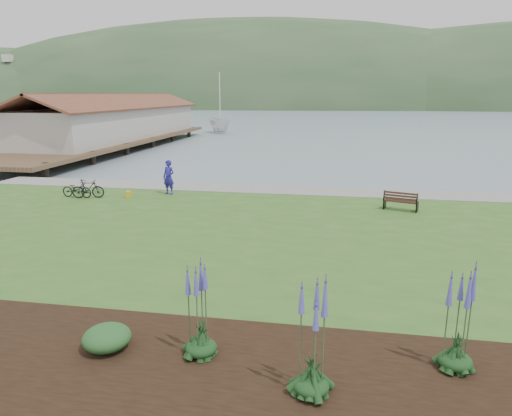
{
  "coord_description": "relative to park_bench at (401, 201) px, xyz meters",
  "views": [
    {
      "loc": [
        2.18,
        -16.71,
        5.37
      ],
      "look_at": [
        -0.62,
        -0.73,
        1.3
      ],
      "focal_mm": 32.0,
      "sensor_mm": 36.0,
      "label": 1
    }
  ],
  "objects": [
    {
      "name": "shoreline_path",
      "position": [
        -5.06,
        3.45,
        -0.43
      ],
      "size": [
        34.0,
        2.2,
        0.03
      ],
      "primitive_type": "cube",
      "color": "gray",
      "rests_on": "lawn"
    },
    {
      "name": "bicycle_b",
      "position": [
        -14.75,
        -0.07,
        0.02
      ],
      "size": [
        0.82,
        1.6,
        0.93
      ],
      "primitive_type": "imported",
      "rotation": [
        0.0,
        0.0,
        1.83
      ],
      "color": "black",
      "rests_on": "lawn"
    },
    {
      "name": "echium_0",
      "position": [
        -3.12,
        -13.37,
        0.58
      ],
      "size": [
        0.62,
        0.62,
        2.38
      ],
      "color": "#133515",
      "rests_on": "garden_bed"
    },
    {
      "name": "pannier",
      "position": [
        -12.87,
        0.39,
        -0.28
      ],
      "size": [
        0.23,
        0.32,
        0.32
      ],
      "primitive_type": "cube",
      "rotation": [
        0.0,
        0.0,
        0.12
      ],
      "color": "gold",
      "rests_on": "lawn"
    },
    {
      "name": "pier_pavilion",
      "position": [
        -25.06,
        24.07,
        1.8
      ],
      "size": [
        8.0,
        36.0,
        5.4
      ],
      "color": "#4C3826",
      "rests_on": "ground"
    },
    {
      "name": "echium_4",
      "position": [
        -5.29,
        -12.55,
        0.57
      ],
      "size": [
        0.62,
        0.62,
        2.36
      ],
      "color": "#133515",
      "rests_on": "garden_bed"
    },
    {
      "name": "far_hillside",
      "position": [
        14.94,
        166.55,
        -0.84
      ],
      "size": [
        580.0,
        80.0,
        38.0
      ],
      "primitive_type": null,
      "color": "#304F2C",
      "rests_on": "ground"
    },
    {
      "name": "ground",
      "position": [
        -5.06,
        -3.45,
        -0.84
      ],
      "size": [
        600.0,
        600.0,
        0.0
      ],
      "primitive_type": "plane",
      "color": "slate",
      "rests_on": "ground"
    },
    {
      "name": "bicycle_a",
      "position": [
        -15.37,
        -0.04,
        -0.03
      ],
      "size": [
        0.66,
        1.63,
        0.83
      ],
      "primitive_type": "imported",
      "rotation": [
        0.0,
        0.0,
        1.5
      ],
      "color": "black",
      "rests_on": "lawn"
    },
    {
      "name": "garden_bed",
      "position": [
        -2.06,
        -13.25,
        -0.42
      ],
      "size": [
        24.0,
        4.4,
        0.04
      ],
      "primitive_type": "cube",
      "color": "black",
      "rests_on": "lawn"
    },
    {
      "name": "person",
      "position": [
        -11.15,
        1.45,
        0.58
      ],
      "size": [
        0.86,
        0.7,
        2.05
      ],
      "primitive_type": "imported",
      "rotation": [
        0.0,
        0.0,
        -0.28
      ],
      "color": "#272094",
      "rests_on": "lawn"
    },
    {
      "name": "sailboat",
      "position": [
        -19.03,
        42.94,
        -0.84
      ],
      "size": [
        14.07,
        14.11,
        26.36
      ],
      "primitive_type": "imported",
      "rotation": [
        0.0,
        0.0,
        0.63
      ],
      "color": "silver",
      "rests_on": "ground"
    },
    {
      "name": "shrub_0",
      "position": [
        -7.2,
        -12.66,
        -0.16
      ],
      "size": [
        0.95,
        0.95,
        0.48
      ],
      "primitive_type": "ellipsoid",
      "color": "#1E4C21",
      "rests_on": "garden_bed"
    },
    {
      "name": "park_bench",
      "position": [
        0.0,
        0.0,
        0.0
      ],
      "size": [
        1.54,
        0.99,
        0.89
      ],
      "rotation": [
        0.0,
        0.0,
        -0.31
      ],
      "color": "#311D13",
      "rests_on": "lawn"
    },
    {
      "name": "lawn",
      "position": [
        -5.06,
        -5.45,
        -0.64
      ],
      "size": [
        34.0,
        20.0,
        0.4
      ],
      "primitive_type": "cube",
      "color": "#325D21",
      "rests_on": "ground"
    },
    {
      "name": "echium_1",
      "position": [
        -0.55,
        -12.18,
        0.55
      ],
      "size": [
        0.62,
        0.62,
        2.32
      ],
      "color": "#133515",
      "rests_on": "garden_bed"
    }
  ]
}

